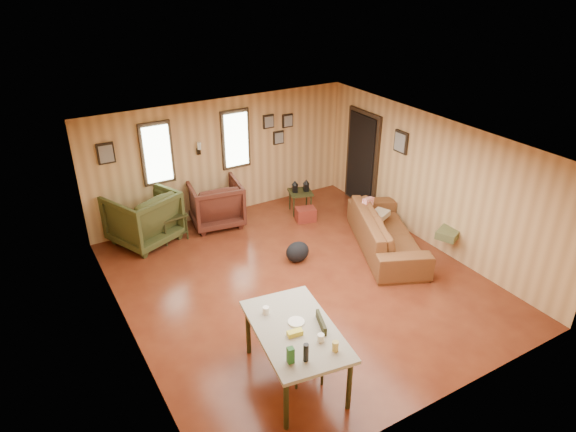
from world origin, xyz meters
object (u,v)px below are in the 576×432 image
Objects in this scene: dining_table at (296,334)px; end_table at (171,222)px; sofa at (387,226)px; recliner_brown at (215,201)px; recliner_green at (143,215)px; side_table at (300,190)px.

end_table is at bearing 100.15° from dining_table.
sofa is 3.37m from recliner_brown.
recliner_brown is 1.54× the size of end_table.
recliner_green is at bearing 106.06° from dining_table.
end_table is 0.38× the size of dining_table.
recliner_green is (-3.71, 2.50, 0.09)m from sofa.
recliner_green is 1.52× the size of side_table.
side_table is at bearing 148.94° from recliner_green.
dining_table is at bearing 146.06° from sofa.
dining_table is (-3.11, -1.95, 0.26)m from sofa.
recliner_green is at bearing 7.67° from recliner_brown.
recliner_brown is (-2.29, 2.47, 0.03)m from sofa.
recliner_brown is 1.37× the size of side_table.
recliner_brown reaches higher than end_table.
side_table is at bearing 39.58° from sofa.
sofa is 4.00m from end_table.
sofa is 3.67× the size of end_table.
recliner_brown reaches higher than sofa.
dining_table reaches higher than end_table.
recliner_green reaches higher than sofa.
dining_table reaches higher than sofa.
recliner_brown is 1.76m from side_table.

